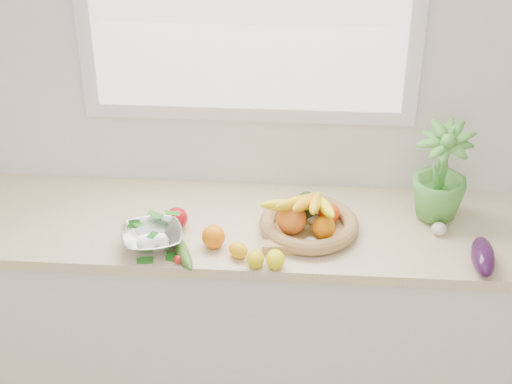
# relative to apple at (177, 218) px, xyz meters

# --- Properties ---
(back_wall) EXTENTS (4.50, 0.02, 2.70)m
(back_wall) POSITION_rel_apple_xyz_m (0.25, 0.36, 0.41)
(back_wall) COLOR white
(back_wall) RESTS_ON ground
(counter_cabinet) EXTENTS (2.20, 0.58, 0.86)m
(counter_cabinet) POSITION_rel_apple_xyz_m (0.25, 0.06, -0.51)
(counter_cabinet) COLOR silver
(counter_cabinet) RESTS_ON ground
(countertop) EXTENTS (2.24, 0.62, 0.04)m
(countertop) POSITION_rel_apple_xyz_m (0.25, 0.06, -0.06)
(countertop) COLOR beige
(countertop) RESTS_ON counter_cabinet
(orange_loose) EXTENTS (0.09, 0.09, 0.09)m
(orange_loose) POSITION_rel_apple_xyz_m (0.15, -0.11, 0.00)
(orange_loose) COLOR orange
(orange_loose) RESTS_ON countertop
(lemon_a) EXTENTS (0.07, 0.09, 0.07)m
(lemon_a) POSITION_rel_apple_xyz_m (0.39, -0.22, -0.01)
(lemon_a) COLOR yellow
(lemon_a) RESTS_ON countertop
(lemon_b) EXTENTS (0.06, 0.08, 0.06)m
(lemon_b) POSITION_rel_apple_xyz_m (0.31, -0.22, -0.01)
(lemon_b) COLOR #D2C30B
(lemon_b) RESTS_ON countertop
(lemon_c) EXTENTS (0.10, 0.09, 0.06)m
(lemon_c) POSITION_rel_apple_xyz_m (0.25, -0.17, -0.01)
(lemon_c) COLOR #FFAD0D
(lemon_c) RESTS_ON countertop
(apple) EXTENTS (0.11, 0.11, 0.09)m
(apple) POSITION_rel_apple_xyz_m (0.00, 0.00, 0.00)
(apple) COLOR #A90D16
(apple) RESTS_ON countertop
(ginger) EXTENTS (0.12, 0.06, 0.04)m
(ginger) POSITION_rel_apple_xyz_m (0.39, -0.13, -0.02)
(ginger) COLOR tan
(ginger) RESTS_ON countertop
(garlic_a) EXTENTS (0.07, 0.07, 0.05)m
(garlic_a) POSITION_rel_apple_xyz_m (0.52, 0.06, -0.02)
(garlic_a) COLOR white
(garlic_a) RESTS_ON countertop
(garlic_b) EXTENTS (0.07, 0.07, 0.05)m
(garlic_b) POSITION_rel_apple_xyz_m (0.99, 0.03, -0.02)
(garlic_b) COLOR white
(garlic_b) RESTS_ON countertop
(garlic_c) EXTENTS (0.06, 0.06, 0.05)m
(garlic_c) POSITION_rel_apple_xyz_m (0.51, -0.11, -0.02)
(garlic_c) COLOR silver
(garlic_c) RESTS_ON countertop
(eggplant) EXTENTS (0.10, 0.22, 0.09)m
(eggplant) POSITION_rel_apple_xyz_m (1.11, -0.17, 0.00)
(eggplant) COLOR #2E0E33
(eggplant) RESTS_ON countertop
(cucumber) EXTENTS (0.13, 0.24, 0.04)m
(cucumber) POSITION_rel_apple_xyz_m (0.05, -0.18, -0.02)
(cucumber) COLOR #2B591A
(cucumber) RESTS_ON countertop
(radish) EXTENTS (0.04, 0.04, 0.03)m
(radish) POSITION_rel_apple_xyz_m (0.04, -0.22, -0.03)
(radish) COLOR red
(radish) RESTS_ON countertop
(potted_herb) EXTENTS (0.28, 0.28, 0.38)m
(potted_herb) POSITION_rel_apple_xyz_m (0.99, 0.14, 0.17)
(potted_herb) COLOR #4B9837
(potted_herb) RESTS_ON countertop
(fruit_basket) EXTENTS (0.50, 0.50, 0.19)m
(fruit_basket) POSITION_rel_apple_xyz_m (0.50, 0.01, 0.01)
(fruit_basket) COLOR tan
(fruit_basket) RESTS_ON countertop
(colander_with_spinach) EXTENTS (0.27, 0.27, 0.12)m
(colander_with_spinach) POSITION_rel_apple_xyz_m (-0.07, -0.14, 0.02)
(colander_with_spinach) COLOR white
(colander_with_spinach) RESTS_ON countertop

